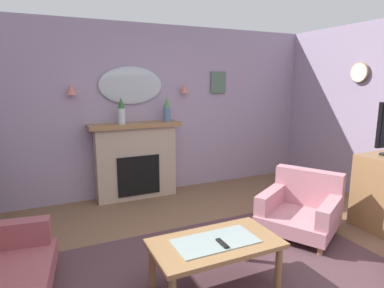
# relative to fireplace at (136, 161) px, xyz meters

# --- Properties ---
(wall_back) EXTENTS (6.87, 0.10, 2.63)m
(wall_back) POSITION_rel_fireplace_xyz_m (0.20, 0.22, 0.74)
(wall_back) COLOR #9E8CA8
(wall_back) RESTS_ON ground
(patterned_rug) EXTENTS (3.20, 2.40, 0.01)m
(patterned_rug) POSITION_rel_fireplace_xyz_m (0.20, -2.49, -0.56)
(patterned_rug) COLOR #4C3338
(patterned_rug) RESTS_ON ground
(fireplace) EXTENTS (1.36, 0.36, 1.16)m
(fireplace) POSITION_rel_fireplace_xyz_m (0.00, 0.00, 0.00)
(fireplace) COLOR tan
(fireplace) RESTS_ON ground
(mantel_vase_left) EXTENTS (0.11, 0.11, 0.39)m
(mantel_vase_left) POSITION_rel_fireplace_xyz_m (-0.20, -0.03, 0.78)
(mantel_vase_left) COLOR silver
(mantel_vase_left) RESTS_ON fireplace
(mantel_vase_right) EXTENTS (0.11, 0.11, 0.38)m
(mantel_vase_right) POSITION_rel_fireplace_xyz_m (0.50, -0.03, 0.77)
(mantel_vase_right) COLOR #4C7093
(mantel_vase_right) RESTS_ON fireplace
(wall_mirror) EXTENTS (0.96, 0.06, 0.56)m
(wall_mirror) POSITION_rel_fireplace_xyz_m (0.00, 0.14, 1.14)
(wall_mirror) COLOR #B2BCC6
(wall_sconce_left) EXTENTS (0.14, 0.14, 0.14)m
(wall_sconce_left) POSITION_rel_fireplace_xyz_m (-0.85, 0.09, 1.09)
(wall_sconce_left) COLOR #D17066
(wall_sconce_right) EXTENTS (0.14, 0.14, 0.14)m
(wall_sconce_right) POSITION_rel_fireplace_xyz_m (0.85, 0.09, 1.09)
(wall_sconce_right) COLOR #D17066
(wall_clock) EXTENTS (0.04, 0.31, 0.31)m
(wall_clock) POSITION_rel_fireplace_xyz_m (3.09, -1.28, 1.33)
(wall_clock) COLOR silver
(framed_picture) EXTENTS (0.28, 0.03, 0.36)m
(framed_picture) POSITION_rel_fireplace_xyz_m (1.50, 0.15, 1.18)
(framed_picture) COLOR #4C6B56
(coffee_table) EXTENTS (1.10, 0.60, 0.45)m
(coffee_table) POSITION_rel_fireplace_xyz_m (0.01, -2.49, -0.19)
(coffee_table) COLOR olive
(coffee_table) RESTS_ON ground
(tv_remote) EXTENTS (0.04, 0.16, 0.02)m
(tv_remote) POSITION_rel_fireplace_xyz_m (0.03, -2.57, -0.12)
(tv_remote) COLOR black
(tv_remote) RESTS_ON coffee_table
(armchair_by_coffee_table) EXTENTS (1.11, 1.10, 0.71)m
(armchair_by_coffee_table) POSITION_rel_fireplace_xyz_m (1.47, -1.96, -0.27)
(armchair_by_coffee_table) COLOR #B77A84
(armchair_by_coffee_table) RESTS_ON ground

